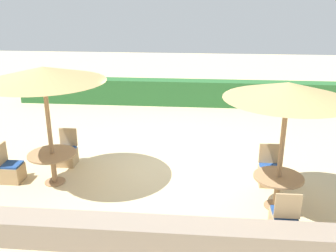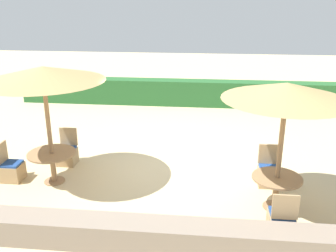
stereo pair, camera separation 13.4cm
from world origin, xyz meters
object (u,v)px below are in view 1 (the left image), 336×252
(patio_chair_front_left_west, at_px, (12,171))
(parasol_front_right, at_px, (288,91))
(round_table_front_right, at_px, (278,183))
(patio_chair_front_right_south, at_px, (283,221))
(patio_chair_front_left_north, at_px, (67,155))
(round_table_front_left, at_px, (53,159))
(patio_chair_front_right_north, at_px, (269,174))
(parasol_front_left, at_px, (43,75))

(patio_chair_front_left_west, height_order, parasol_front_right, parasol_front_right)
(round_table_front_right, relative_size, patio_chair_front_right_south, 1.09)
(patio_chair_front_left_north, height_order, round_table_front_right, patio_chair_front_left_north)
(round_table_front_left, relative_size, patio_chair_front_left_west, 1.19)
(round_table_front_left, bearing_deg, patio_chair_front_right_north, 4.45)
(parasol_front_left, xyz_separation_m, patio_chair_front_left_north, (-0.04, 1.01, -2.32))
(patio_chair_front_left_north, height_order, parasol_front_right, parasol_front_right)
(round_table_front_left, distance_m, patio_chair_front_left_north, 1.07)
(parasol_front_right, bearing_deg, parasol_front_left, 172.94)
(parasol_front_left, bearing_deg, patio_chair_front_right_south, -17.42)
(parasol_front_left, xyz_separation_m, patio_chair_front_right_south, (4.96, -1.56, -2.32))
(patio_chair_front_right_north, bearing_deg, parasol_front_left, 4.45)
(parasol_front_left, bearing_deg, patio_chair_front_left_west, -179.14)
(parasol_front_right, distance_m, round_table_front_right, 1.94)
(patio_chair_front_left_west, height_order, patio_chair_front_right_north, same)
(round_table_front_left, distance_m, patio_chair_front_right_south, 5.21)
(parasol_front_left, distance_m, round_table_front_left, 1.99)
(patio_chair_front_left_north, relative_size, patio_chair_front_right_north, 1.00)
(parasol_front_right, distance_m, patio_chair_front_right_south, 2.41)
(patio_chair_front_left_north, xyz_separation_m, parasol_front_right, (5.05, -1.63, 2.22))
(patio_chair_front_left_north, bearing_deg, patio_chair_front_right_north, 172.96)
(parasol_front_right, bearing_deg, patio_chair_front_left_north, 162.08)
(patio_chair_front_left_west, relative_size, patio_chair_front_right_south, 1.00)
(patio_chair_front_right_north, bearing_deg, parasol_front_right, 89.91)
(patio_chair_front_left_west, bearing_deg, round_table_front_right, 84.29)
(patio_chair_front_left_north, height_order, patio_chair_front_right_north, same)
(parasol_front_right, distance_m, patio_chair_front_right_north, 2.44)
(parasol_front_right, bearing_deg, round_table_front_left, 172.94)
(patio_chair_front_right_south, bearing_deg, patio_chair_front_left_north, 152.81)
(parasol_front_right, bearing_deg, patio_chair_front_left_west, 174.29)
(parasol_front_left, bearing_deg, round_table_front_right, -7.06)
(parasol_front_right, bearing_deg, round_table_front_right, 0.00)
(patio_chair_front_left_west, distance_m, parasol_front_right, 6.47)
(patio_chair_front_left_north, xyz_separation_m, patio_chair_front_right_south, (5.01, -2.57, 0.00))
(patio_chair_front_left_west, bearing_deg, patio_chair_front_right_north, 93.84)
(parasol_front_left, relative_size, round_table_front_right, 2.72)
(round_table_front_right, bearing_deg, patio_chair_front_right_north, 89.91)
(round_table_front_left, relative_size, patio_chair_front_right_south, 1.19)
(patio_chair_front_left_west, height_order, patio_chair_front_left_north, same)
(round_table_front_right, bearing_deg, parasol_front_left, 172.94)
(round_table_front_left, distance_m, patio_chair_front_left_west, 1.08)
(round_table_front_left, xyz_separation_m, parasol_front_right, (5.01, -0.62, 1.88))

